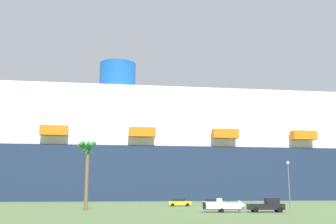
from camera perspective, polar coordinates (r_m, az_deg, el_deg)
The scene contains 8 objects.
ground_plane at distance 109.78m, azimuth -0.49°, elevation -12.42°, with size 600.00×600.00×0.00m, color #567042.
cruise_ship at distance 148.31m, azimuth 6.73°, elevation -5.99°, with size 267.28×63.45×54.94m.
pickup_truck at distance 68.35m, azimuth 13.49°, elevation -12.38°, with size 5.91×3.29×2.20m.
small_boat_on_trailer at distance 67.06m, azimuth 8.10°, elevation -12.67°, with size 7.45×3.30×2.15m.
palm_tree at distance 73.30m, azimuth -11.02°, elevation -5.93°, with size 3.37×3.43×11.81m.
street_lamp at distance 82.37m, azimuth 16.26°, elevation -8.71°, with size 0.56×0.56×8.74m.
parked_car_yellow_taxi at distance 89.89m, azimuth 1.59°, elevation -12.29°, with size 5.05×2.76×1.58m.
parked_car_silver_sedan at distance 88.20m, azimuth 6.19°, elevation -12.27°, with size 4.77×2.64×1.58m.
Camera 1 is at (-27.10, -76.32, 3.56)m, focal length 44.32 mm.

